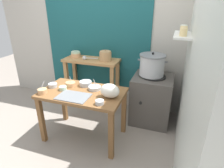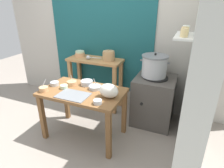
{
  "view_description": "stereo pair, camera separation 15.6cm",
  "coord_description": "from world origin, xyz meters",
  "px_view_note": "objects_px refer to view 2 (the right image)",
  "views": [
    {
      "loc": [
        1.2,
        -2.06,
        1.83
      ],
      "look_at": [
        0.46,
        0.12,
        0.82
      ],
      "focal_mm": 30.71,
      "sensor_mm": 36.0,
      "label": 1
    },
    {
      "loc": [
        1.35,
        -2.01,
        1.83
      ],
      "look_at": [
        0.46,
        0.12,
        0.82
      ],
      "focal_mm": 30.71,
      "sensor_mm": 36.0,
      "label": 2
    }
  ],
  "objects_px": {
    "steamer_pot": "(154,66)",
    "clay_pot": "(109,56)",
    "ladle": "(89,57)",
    "serving_tray": "(73,95)",
    "prep_bowl_7": "(95,87)",
    "prep_bowl_3": "(87,83)",
    "back_shelf_table": "(95,71)",
    "stove_block": "(154,100)",
    "bowl_stack_enamel": "(80,54)",
    "prep_bowl_0": "(111,88)",
    "prep_bowl_5": "(44,89)",
    "plastic_bag": "(109,91)",
    "prep_bowl_6": "(64,87)",
    "prep_table": "(83,98)",
    "prep_bowl_4": "(98,102)",
    "prep_bowl_1": "(72,83)",
    "prep_bowl_2": "(55,83)"
  },
  "relations": [
    {
      "from": "steamer_pot",
      "to": "clay_pot",
      "type": "relative_size",
      "value": 2.16
    },
    {
      "from": "ladle",
      "to": "serving_tray",
      "type": "distance_m",
      "value": 1.03
    },
    {
      "from": "serving_tray",
      "to": "prep_bowl_7",
      "type": "xyz_separation_m",
      "value": [
        0.16,
        0.29,
        0.02
      ]
    },
    {
      "from": "clay_pot",
      "to": "prep_bowl_3",
      "type": "xyz_separation_m",
      "value": [
        -0.05,
        -0.67,
        -0.23
      ]
    },
    {
      "from": "back_shelf_table",
      "to": "serving_tray",
      "type": "height_order",
      "value": "back_shelf_table"
    },
    {
      "from": "stove_block",
      "to": "bowl_stack_enamel",
      "type": "height_order",
      "value": "bowl_stack_enamel"
    },
    {
      "from": "prep_bowl_0",
      "to": "prep_bowl_3",
      "type": "bearing_deg",
      "value": 173.74
    },
    {
      "from": "serving_tray",
      "to": "prep_bowl_5",
      "type": "xyz_separation_m",
      "value": [
        -0.43,
        -0.04,
        0.03
      ]
    },
    {
      "from": "plastic_bag",
      "to": "prep_bowl_6",
      "type": "relative_size",
      "value": 2.39
    },
    {
      "from": "prep_table",
      "to": "bowl_stack_enamel",
      "type": "height_order",
      "value": "bowl_stack_enamel"
    },
    {
      "from": "steamer_pot",
      "to": "prep_bowl_4",
      "type": "relative_size",
      "value": 4.28
    },
    {
      "from": "ladle",
      "to": "prep_bowl_0",
      "type": "height_order",
      "value": "ladle"
    },
    {
      "from": "serving_tray",
      "to": "prep_bowl_4",
      "type": "distance_m",
      "value": 0.39
    },
    {
      "from": "prep_bowl_1",
      "to": "prep_bowl_6",
      "type": "height_order",
      "value": "prep_bowl_1"
    },
    {
      "from": "prep_bowl_1",
      "to": "prep_bowl_5",
      "type": "height_order",
      "value": "prep_bowl_1"
    },
    {
      "from": "ladle",
      "to": "prep_table",
      "type": "bearing_deg",
      "value": -66.91
    },
    {
      "from": "prep_bowl_0",
      "to": "prep_bowl_3",
      "type": "distance_m",
      "value": 0.39
    },
    {
      "from": "ladle",
      "to": "prep_bowl_1",
      "type": "xyz_separation_m",
      "value": [
        0.1,
        -0.69,
        -0.18
      ]
    },
    {
      "from": "serving_tray",
      "to": "prep_bowl_6",
      "type": "bearing_deg",
      "value": 149.68
    },
    {
      "from": "prep_bowl_4",
      "to": "prep_bowl_7",
      "type": "distance_m",
      "value": 0.41
    },
    {
      "from": "prep_bowl_5",
      "to": "serving_tray",
      "type": "bearing_deg",
      "value": 5.73
    },
    {
      "from": "ladle",
      "to": "prep_bowl_3",
      "type": "xyz_separation_m",
      "value": [
        0.29,
        -0.6,
        -0.18
      ]
    },
    {
      "from": "prep_bowl_2",
      "to": "prep_bowl_5",
      "type": "height_order",
      "value": "prep_bowl_5"
    },
    {
      "from": "clay_pot",
      "to": "prep_bowl_6",
      "type": "bearing_deg",
      "value": -107.16
    },
    {
      "from": "prep_table",
      "to": "ladle",
      "type": "distance_m",
      "value": 0.92
    },
    {
      "from": "steamer_pot",
      "to": "serving_tray",
      "type": "relative_size",
      "value": 1.09
    },
    {
      "from": "prep_table",
      "to": "plastic_bag",
      "type": "xyz_separation_m",
      "value": [
        0.4,
        -0.03,
        0.2
      ]
    },
    {
      "from": "steamer_pot",
      "to": "bowl_stack_enamel",
      "type": "bearing_deg",
      "value": 174.03
    },
    {
      "from": "plastic_bag",
      "to": "prep_bowl_5",
      "type": "relative_size",
      "value": 1.56
    },
    {
      "from": "prep_bowl_3",
      "to": "prep_bowl_4",
      "type": "height_order",
      "value": "prep_bowl_3"
    },
    {
      "from": "prep_table",
      "to": "prep_bowl_3",
      "type": "bearing_deg",
      "value": 103.31
    },
    {
      "from": "bowl_stack_enamel",
      "to": "prep_bowl_3",
      "type": "xyz_separation_m",
      "value": [
        0.53,
        -0.7,
        -0.19
      ]
    },
    {
      "from": "stove_block",
      "to": "ladle",
      "type": "distance_m",
      "value": 1.29
    },
    {
      "from": "prep_bowl_3",
      "to": "prep_bowl_6",
      "type": "distance_m",
      "value": 0.32
    },
    {
      "from": "prep_bowl_3",
      "to": "prep_bowl_1",
      "type": "bearing_deg",
      "value": -154.16
    },
    {
      "from": "stove_block",
      "to": "prep_bowl_6",
      "type": "distance_m",
      "value": 1.39
    },
    {
      "from": "prep_bowl_2",
      "to": "stove_block",
      "type": "bearing_deg",
      "value": 29.68
    },
    {
      "from": "bowl_stack_enamel",
      "to": "prep_bowl_1",
      "type": "relative_size",
      "value": 1.09
    },
    {
      "from": "prep_table",
      "to": "plastic_bag",
      "type": "height_order",
      "value": "plastic_bag"
    },
    {
      "from": "prep_bowl_4",
      "to": "prep_bowl_3",
      "type": "bearing_deg",
      "value": 132.21
    },
    {
      "from": "back_shelf_table",
      "to": "prep_bowl_0",
      "type": "bearing_deg",
      "value": -49.89
    },
    {
      "from": "prep_bowl_1",
      "to": "prep_bowl_2",
      "type": "height_order",
      "value": "prep_bowl_1"
    },
    {
      "from": "prep_bowl_0",
      "to": "prep_bowl_3",
      "type": "xyz_separation_m",
      "value": [
        -0.39,
        0.04,
        0.0
      ]
    },
    {
      "from": "prep_table",
      "to": "serving_tray",
      "type": "relative_size",
      "value": 2.75
    },
    {
      "from": "clay_pot",
      "to": "prep_bowl_3",
      "type": "distance_m",
      "value": 0.71
    },
    {
      "from": "bowl_stack_enamel",
      "to": "prep_bowl_2",
      "type": "xyz_separation_m",
      "value": [
        0.11,
        -0.9,
        -0.2
      ]
    },
    {
      "from": "prep_bowl_2",
      "to": "prep_bowl_7",
      "type": "distance_m",
      "value": 0.59
    },
    {
      "from": "prep_bowl_3",
      "to": "ladle",
      "type": "bearing_deg",
      "value": 116.03
    },
    {
      "from": "stove_block",
      "to": "steamer_pot",
      "type": "bearing_deg",
      "value": 153.38
    },
    {
      "from": "prep_table",
      "to": "prep_bowl_7",
      "type": "xyz_separation_m",
      "value": [
        0.13,
        0.12,
        0.14
      ]
    }
  ]
}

